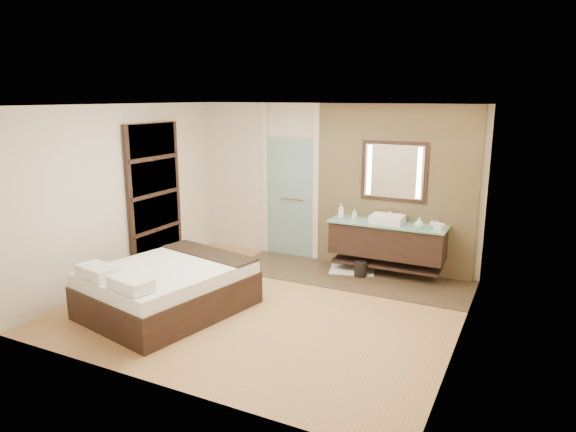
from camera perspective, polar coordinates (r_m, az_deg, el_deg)
The scene contains 15 objects.
floor at distance 7.18m, azimuth -2.18°, elevation -9.86°, with size 5.00×5.00×0.00m, color olive.
tile_strip at distance 8.32m, azimuth 6.81°, elevation -6.61°, with size 3.80×1.30×0.01m, color #392C1F.
stone_wall at distance 8.40m, azimuth 11.69°, elevation 2.89°, with size 2.60×0.08×2.70m, color tan.
vanity at distance 8.30m, azimuth 10.92°, elevation -2.66°, with size 1.85×0.55×0.88m.
mirror_unit at distance 8.30m, azimuth 11.69°, elevation 4.87°, with size 1.06×0.04×0.96m.
frosted_door at distance 9.07m, azimuth 0.26°, elevation 2.59°, with size 1.10×0.12×2.70m.
shoji_partition at distance 8.66m, azimuth -14.56°, elevation 2.10°, with size 0.06×1.20×2.40m.
bed at distance 7.08m, azimuth -13.21°, elevation -7.81°, with size 1.97×2.28×0.77m.
bath_mat at distance 8.55m, azimuth 7.15°, elevation -5.99°, with size 0.72×0.50×0.02m, color silver.
waste_bin at distance 8.28m, azimuth 8.05°, elevation -5.88°, with size 0.20×0.20×0.25m, color black.
tissue_box at distance 7.95m, azimuth 16.49°, elevation -1.17°, with size 0.12×0.12×0.10m, color silver.
soap_bottle_a at distance 8.40m, azimuth 5.92°, elevation 0.59°, with size 0.10×0.10×0.25m, color silver.
soap_bottle_b at distance 8.42m, azimuth 7.40°, elevation 0.26°, with size 0.07×0.07×0.16m, color #B2B2B2.
soap_bottle_c at distance 7.97m, azimuth 14.35°, elevation -0.74°, with size 0.13×0.13×0.17m, color #BBEBEB.
cup at distance 8.07m, azimuth 15.94°, elevation -0.94°, with size 0.12×0.12×0.10m, color silver.
Camera 1 is at (3.18, -5.80, 2.81)m, focal length 32.00 mm.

